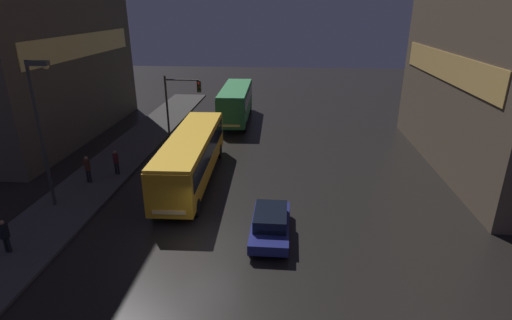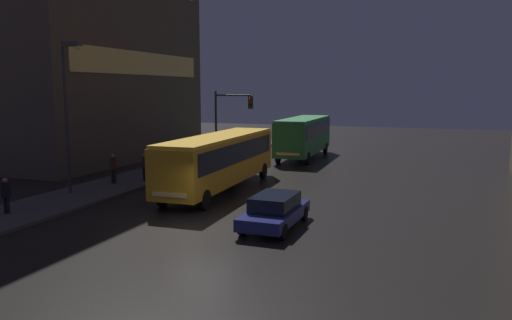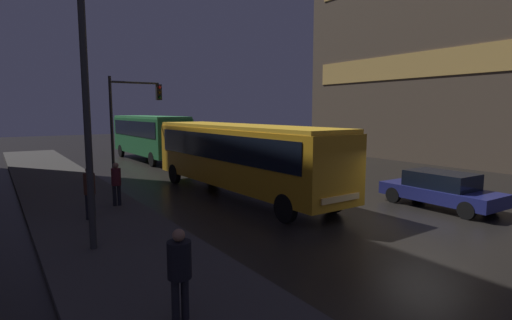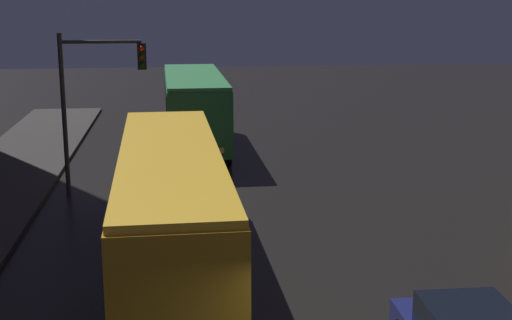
{
  "view_description": "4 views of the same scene",
  "coord_description": "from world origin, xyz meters",
  "px_view_note": "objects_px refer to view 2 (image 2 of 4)",
  "views": [
    {
      "loc": [
        3.47,
        -16.1,
        10.85
      ],
      "look_at": [
        1.51,
        8.58,
        1.24
      ],
      "focal_mm": 28.0,
      "sensor_mm": 36.0,
      "label": 1
    },
    {
      "loc": [
        9.2,
        -18.21,
        5.8
      ],
      "look_at": [
        -0.31,
        7.4,
        1.91
      ],
      "focal_mm": 35.0,
      "sensor_mm": 36.0,
      "label": 2
    },
    {
      "loc": [
        -11.81,
        -7.54,
        3.81
      ],
      "look_at": [
        -0.31,
        9.71,
        1.23
      ],
      "focal_mm": 28.0,
      "sensor_mm": 36.0,
      "label": 3
    },
    {
      "loc": [
        -2.36,
        -9.76,
        6.94
      ],
      "look_at": [
        -0.07,
        10.91,
        2.07
      ],
      "focal_mm": 50.0,
      "sensor_mm": 36.0,
      "label": 4
    }
  ],
  "objects_px": {
    "pedestrian_mid": "(145,165)",
    "pedestrian_far": "(6,192)",
    "car_taxi": "(275,210)",
    "street_lamp_sidewalk": "(69,95)",
    "pedestrian_near": "(113,166)",
    "bus_far": "(304,133)",
    "bus_near": "(220,157)",
    "traffic_light_main": "(229,117)"
  },
  "relations": [
    {
      "from": "pedestrian_far",
      "to": "traffic_light_main",
      "type": "bearing_deg",
      "value": -22.12
    },
    {
      "from": "bus_far",
      "to": "traffic_light_main",
      "type": "xyz_separation_m",
      "value": [
        -3.61,
        -7.46,
        1.74
      ]
    },
    {
      "from": "pedestrian_mid",
      "to": "street_lamp_sidewalk",
      "type": "xyz_separation_m",
      "value": [
        -1.59,
        -4.6,
        4.35
      ]
    },
    {
      "from": "pedestrian_far",
      "to": "street_lamp_sidewalk",
      "type": "bearing_deg",
      "value": -5.33
    },
    {
      "from": "bus_far",
      "to": "pedestrian_far",
      "type": "relative_size",
      "value": 6.08
    },
    {
      "from": "car_taxi",
      "to": "street_lamp_sidewalk",
      "type": "bearing_deg",
      "value": -9.47
    },
    {
      "from": "pedestrian_near",
      "to": "car_taxi",
      "type": "bearing_deg",
      "value": 178.38
    },
    {
      "from": "bus_far",
      "to": "pedestrian_near",
      "type": "distance_m",
      "value": 17.62
    },
    {
      "from": "pedestrian_mid",
      "to": "pedestrian_far",
      "type": "distance_m",
      "value": 9.43
    },
    {
      "from": "street_lamp_sidewalk",
      "to": "pedestrian_far",
      "type": "bearing_deg",
      "value": -87.09
    },
    {
      "from": "bus_near",
      "to": "pedestrian_near",
      "type": "bearing_deg",
      "value": 7.11
    },
    {
      "from": "pedestrian_near",
      "to": "street_lamp_sidewalk",
      "type": "bearing_deg",
      "value": 106.11
    },
    {
      "from": "bus_near",
      "to": "pedestrian_near",
      "type": "relative_size",
      "value": 6.77
    },
    {
      "from": "pedestrian_near",
      "to": "traffic_light_main",
      "type": "height_order",
      "value": "traffic_light_main"
    },
    {
      "from": "pedestrian_far",
      "to": "traffic_light_main",
      "type": "xyz_separation_m",
      "value": [
        4.03,
        16.31,
        2.68
      ]
    },
    {
      "from": "bus_far",
      "to": "pedestrian_far",
      "type": "height_order",
      "value": "bus_far"
    },
    {
      "from": "bus_near",
      "to": "pedestrian_mid",
      "type": "relative_size",
      "value": 7.21
    },
    {
      "from": "street_lamp_sidewalk",
      "to": "bus_near",
      "type": "bearing_deg",
      "value": 30.95
    },
    {
      "from": "bus_near",
      "to": "pedestrian_mid",
      "type": "distance_m",
      "value": 5.39
    },
    {
      "from": "traffic_light_main",
      "to": "pedestrian_far",
      "type": "bearing_deg",
      "value": -103.88
    },
    {
      "from": "car_taxi",
      "to": "pedestrian_near",
      "type": "relative_size",
      "value": 2.52
    },
    {
      "from": "pedestrian_mid",
      "to": "traffic_light_main",
      "type": "relative_size",
      "value": 0.3
    },
    {
      "from": "car_taxi",
      "to": "pedestrian_mid",
      "type": "height_order",
      "value": "pedestrian_mid"
    },
    {
      "from": "pedestrian_mid",
      "to": "traffic_light_main",
      "type": "xyz_separation_m",
      "value": [
        2.68,
        6.97,
        2.69
      ]
    },
    {
      "from": "pedestrian_near",
      "to": "pedestrian_mid",
      "type": "bearing_deg",
      "value": -108.26
    },
    {
      "from": "bus_far",
      "to": "car_taxi",
      "type": "bearing_deg",
      "value": 100.45
    },
    {
      "from": "street_lamp_sidewalk",
      "to": "traffic_light_main",
      "type": "bearing_deg",
      "value": 69.75
    },
    {
      "from": "bus_near",
      "to": "pedestrian_far",
      "type": "height_order",
      "value": "bus_near"
    },
    {
      "from": "pedestrian_far",
      "to": "street_lamp_sidewalk",
      "type": "height_order",
      "value": "street_lamp_sidewalk"
    },
    {
      "from": "bus_far",
      "to": "pedestrian_mid",
      "type": "relative_size",
      "value": 5.97
    },
    {
      "from": "bus_near",
      "to": "street_lamp_sidewalk",
      "type": "distance_m",
      "value": 8.78
    },
    {
      "from": "bus_far",
      "to": "pedestrian_mid",
      "type": "height_order",
      "value": "bus_far"
    },
    {
      "from": "bus_near",
      "to": "street_lamp_sidewalk",
      "type": "bearing_deg",
      "value": 29.35
    },
    {
      "from": "car_taxi",
      "to": "pedestrian_far",
      "type": "height_order",
      "value": "pedestrian_far"
    },
    {
      "from": "car_taxi",
      "to": "traffic_light_main",
      "type": "xyz_separation_m",
      "value": [
        -8.04,
        13.72,
        3.09
      ]
    },
    {
      "from": "pedestrian_near",
      "to": "street_lamp_sidewalk",
      "type": "distance_m",
      "value": 5.31
    },
    {
      "from": "pedestrian_mid",
      "to": "bus_near",
      "type": "bearing_deg",
      "value": -65.03
    },
    {
      "from": "pedestrian_mid",
      "to": "street_lamp_sidewalk",
      "type": "height_order",
      "value": "street_lamp_sidewalk"
    },
    {
      "from": "pedestrian_mid",
      "to": "street_lamp_sidewalk",
      "type": "relative_size",
      "value": 0.21
    },
    {
      "from": "pedestrian_far",
      "to": "car_taxi",
      "type": "bearing_deg",
      "value": -86.16
    },
    {
      "from": "pedestrian_near",
      "to": "pedestrian_mid",
      "type": "distance_m",
      "value": 1.94
    },
    {
      "from": "bus_far",
      "to": "street_lamp_sidewalk",
      "type": "distance_m",
      "value": 20.88
    }
  ]
}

